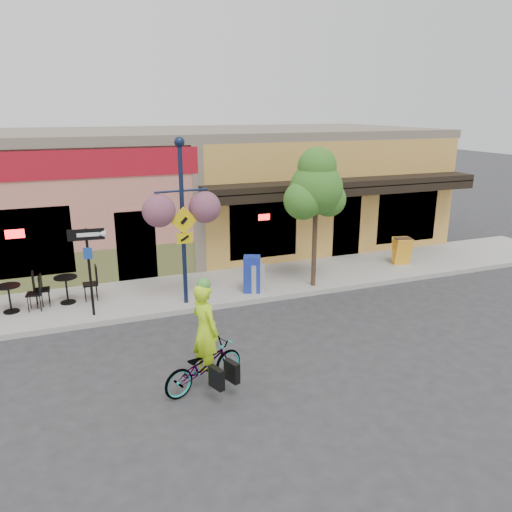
{
  "coord_description": "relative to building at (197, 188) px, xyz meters",
  "views": [
    {
      "loc": [
        -4.89,
        -11.63,
        5.26
      ],
      "look_at": [
        -0.2,
        0.5,
        1.4
      ],
      "focal_mm": 35.0,
      "sensor_mm": 36.0,
      "label": 1
    }
  ],
  "objects": [
    {
      "name": "newspaper_box_grey",
      "position": [
        0.01,
        -6.46,
        -1.68
      ],
      "size": [
        0.41,
        0.38,
        0.85
      ],
      "primitive_type": null,
      "rotation": [
        0.0,
        0.0,
        0.05
      ],
      "color": "#9E9E9E",
      "rests_on": "sidewalk"
    },
    {
      "name": "ground",
      "position": [
        0.0,
        -7.5,
        -2.25
      ],
      "size": [
        90.0,
        90.0,
        0.0
      ],
      "primitive_type": "plane",
      "color": "#2D2D30",
      "rests_on": "ground"
    },
    {
      "name": "building",
      "position": [
        0.0,
        0.0,
        0.0
      ],
      "size": [
        18.2,
        8.2,
        4.5
      ],
      "primitive_type": null,
      "color": "tan",
      "rests_on": "ground"
    },
    {
      "name": "bicycle",
      "position": [
        -2.71,
        -10.68,
        -1.78
      ],
      "size": [
        1.88,
        1.2,
        0.94
      ],
      "primitive_type": "imported",
      "rotation": [
        0.0,
        0.0,
        1.93
      ],
      "color": "maroon",
      "rests_on": "ground"
    },
    {
      "name": "lamp_post",
      "position": [
        -2.08,
        -6.55,
        0.12
      ],
      "size": [
        1.45,
        0.64,
        4.45
      ],
      "primitive_type": null,
      "rotation": [
        0.0,
        0.0,
        0.05
      ],
      "color": "#131E3C",
      "rests_on": "sidewalk"
    },
    {
      "name": "newspaper_box_blue",
      "position": [
        -0.09,
        -6.4,
        -1.57
      ],
      "size": [
        0.6,
        0.58,
        1.06
      ],
      "primitive_type": null,
      "rotation": [
        0.0,
        0.0,
        -0.4
      ],
      "color": "#1A2FA0",
      "rests_on": "sidewalk"
    },
    {
      "name": "street_tree",
      "position": [
        1.82,
        -6.56,
        -0.03
      ],
      "size": [
        2.13,
        2.13,
        4.14
      ],
      "primitive_type": null,
      "rotation": [
        0.0,
        0.0,
        0.41
      ],
      "color": "#3D7A26",
      "rests_on": "sidewalk"
    },
    {
      "name": "cafe_set_left",
      "position": [
        -6.5,
        -5.57,
        -1.62
      ],
      "size": [
        1.69,
        0.99,
        0.96
      ],
      "primitive_type": null,
      "rotation": [
        0.0,
        0.0,
        -0.12
      ],
      "color": "black",
      "rests_on": "sidewalk"
    },
    {
      "name": "curb",
      "position": [
        0.0,
        -6.95,
        -2.17
      ],
      "size": [
        24.0,
        0.12,
        0.15
      ],
      "primitive_type": "cube",
      "color": "#A8A59E",
      "rests_on": "ground"
    },
    {
      "name": "sandwich_board",
      "position": [
        5.55,
        -5.93,
        -1.64
      ],
      "size": [
        0.64,
        0.53,
        0.93
      ],
      "primitive_type": null,
      "rotation": [
        0.0,
        0.0,
        -0.24
      ],
      "color": "#FFAD28",
      "rests_on": "sidewalk"
    },
    {
      "name": "cyclist_rider",
      "position": [
        -2.66,
        -10.68,
        -1.3
      ],
      "size": [
        0.67,
        0.81,
        1.9
      ],
      "primitive_type": "imported",
      "rotation": [
        0.0,
        0.0,
        1.93
      ],
      "color": "#C5FF1A",
      "rests_on": "ground"
    },
    {
      "name": "cafe_set_right",
      "position": [
        -5.1,
        -5.42,
        -1.61
      ],
      "size": [
        1.64,
        0.84,
        0.98
      ],
      "primitive_type": null,
      "rotation": [
        0.0,
        0.0,
        0.01
      ],
      "color": "black",
      "rests_on": "sidewalk"
    },
    {
      "name": "sidewalk",
      "position": [
        0.0,
        -5.5,
        -2.17
      ],
      "size": [
        24.0,
        3.0,
        0.15
      ],
      "primitive_type": "cube",
      "color": "#9E9B93",
      "rests_on": "ground"
    },
    {
      "name": "one_way_sign",
      "position": [
        -4.5,
        -6.54,
        -0.96
      ],
      "size": [
        0.89,
        0.27,
        2.29
      ],
      "primitive_type": null,
      "rotation": [
        0.0,
        0.0,
        -0.1
      ],
      "color": "black",
      "rests_on": "sidewalk"
    }
  ]
}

